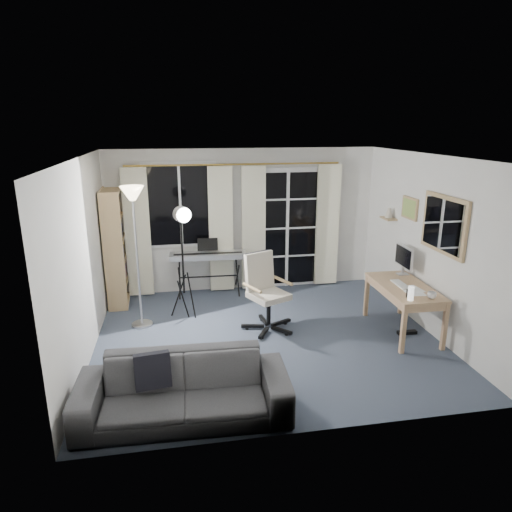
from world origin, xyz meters
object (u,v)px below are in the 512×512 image
at_px(torchiere_lamp, 134,215).
at_px(monitor, 404,258).
at_px(mug, 432,295).
at_px(sofa, 183,380).
at_px(studio_light, 183,228).
at_px(office_chair, 263,285).
at_px(desk, 404,291).
at_px(keyboard_piano, 208,256).
at_px(bookshelf, 113,250).

bearing_deg(torchiere_lamp, monitor, -5.79).
height_order(monitor, mug, monitor).
xyz_separation_m(monitor, sofa, (-3.22, -1.86, -0.53)).
xyz_separation_m(studio_light, office_chair, (1.07, -0.48, -0.75)).
bearing_deg(desk, mug, -77.49).
xyz_separation_m(torchiere_lamp, monitor, (3.76, -0.38, -0.68)).
bearing_deg(torchiere_lamp, studio_light, 12.72).
bearing_deg(keyboard_piano, bookshelf, -176.94).
bearing_deg(bookshelf, keyboard_piano, -1.35).
xyz_separation_m(office_chair, sofa, (-1.17, -1.90, -0.23)).
relative_size(torchiere_lamp, sofa, 0.96).
xyz_separation_m(studio_light, desk, (2.93, -0.97, -0.79)).
bearing_deg(keyboard_piano, desk, -33.84).
height_order(bookshelf, mug, bookshelf).
relative_size(office_chair, monitor, 2.21).
bearing_deg(mug, sofa, -163.81).
height_order(office_chair, sofa, office_chair).
xyz_separation_m(studio_light, monitor, (3.12, -0.52, -0.45)).
height_order(studio_light, mug, studio_light).
bearing_deg(office_chair, monitor, -26.19).
xyz_separation_m(bookshelf, monitor, (4.20, -1.37, 0.06)).
height_order(studio_light, monitor, studio_light).
distance_m(bookshelf, office_chair, 2.53).
distance_m(mug, sofa, 3.27).
relative_size(monitor, sofa, 0.23).
xyz_separation_m(torchiere_lamp, office_chair, (1.71, -0.34, -0.98)).
bearing_deg(monitor, mug, -94.62).
height_order(bookshelf, sofa, bookshelf).
distance_m(desk, sofa, 3.34).
bearing_deg(keyboard_piano, sofa, -96.50).
bearing_deg(sofa, studio_light, 89.90).
height_order(bookshelf, monitor, bookshelf).
height_order(bookshelf, torchiere_lamp, torchiere_lamp).
distance_m(studio_light, office_chair, 1.39).
xyz_separation_m(keyboard_piano, office_chair, (0.66, -1.34, -0.05)).
bearing_deg(desk, sofa, -153.84).
xyz_separation_m(desk, sofa, (-3.02, -1.41, -0.19)).
relative_size(desk, monitor, 2.62).
bearing_deg(torchiere_lamp, desk, -13.13).
xyz_separation_m(office_chair, mug, (1.96, -1.00, 0.10)).
xyz_separation_m(office_chair, desk, (1.86, -0.50, -0.04)).
relative_size(torchiere_lamp, mug, 18.07).
xyz_separation_m(torchiere_lamp, keyboard_piano, (1.04, 1.01, -0.92)).
distance_m(monitor, sofa, 3.75).
bearing_deg(torchiere_lamp, mug, -19.97).
bearing_deg(desk, studio_light, 162.77).
height_order(desk, mug, mug).
distance_m(keyboard_piano, mug, 3.51).
bearing_deg(desk, monitor, 67.58).
relative_size(torchiere_lamp, desk, 1.57).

